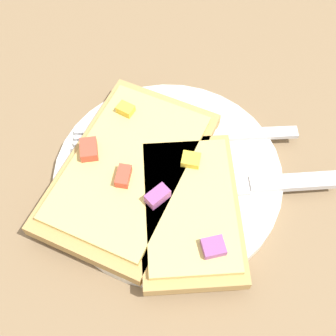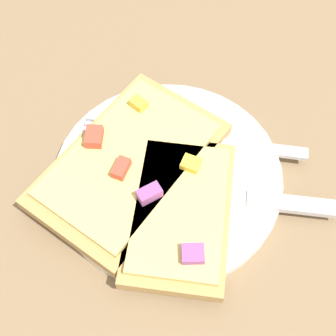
# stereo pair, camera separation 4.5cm
# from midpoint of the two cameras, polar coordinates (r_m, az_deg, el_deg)

# --- Properties ---
(ground_plane) EXTENTS (4.00, 4.00, 0.00)m
(ground_plane) POSITION_cam_midpoint_polar(r_m,az_deg,el_deg) (0.47, -2.74, -1.58)
(ground_plane) COLOR #7F6647
(plate) EXTENTS (0.23, 0.23, 0.01)m
(plate) POSITION_cam_midpoint_polar(r_m,az_deg,el_deg) (0.47, -2.77, -1.23)
(plate) COLOR silver
(plate) RESTS_ON ground
(fork) EXTENTS (0.03, 0.23, 0.01)m
(fork) POSITION_cam_midpoint_polar(r_m,az_deg,el_deg) (0.48, -2.04, 3.55)
(fork) COLOR silver
(fork) RESTS_ON plate
(knife) EXTENTS (0.02, 0.23, 0.01)m
(knife) POSITION_cam_midpoint_polar(r_m,az_deg,el_deg) (0.45, 6.01, -2.39)
(knife) COLOR silver
(knife) RESTS_ON plate
(pizza_slice_main) EXTENTS (0.22, 0.19, 0.03)m
(pizza_slice_main) POSITION_cam_midpoint_polar(r_m,az_deg,el_deg) (0.45, -7.70, -0.38)
(pizza_slice_main) COLOR tan
(pizza_slice_main) RESTS_ON plate
(pizza_slice_corner) EXTENTS (0.15, 0.09, 0.03)m
(pizza_slice_corner) POSITION_cam_midpoint_polar(r_m,az_deg,el_deg) (0.43, -0.37, -5.16)
(pizza_slice_corner) COLOR tan
(pizza_slice_corner) RESTS_ON plate
(crumb_scatter) EXTENTS (0.02, 0.03, 0.01)m
(crumb_scatter) POSITION_cam_midpoint_polar(r_m,az_deg,el_deg) (0.45, -1.29, -1.69)
(crumb_scatter) COLOR #A08854
(crumb_scatter) RESTS_ON plate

